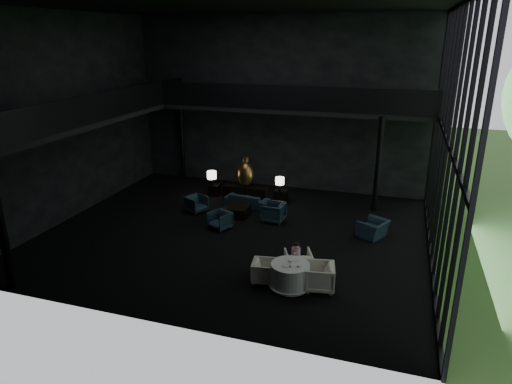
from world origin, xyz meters
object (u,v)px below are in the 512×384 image
(bronze_urn, at_px, (246,174))
(table_lamp_left, at_px, (212,176))
(child, at_px, (296,251))
(sofa, at_px, (247,199))
(coffee_table, at_px, (237,211))
(console, at_px, (246,193))
(dining_chair_east, at_px, (319,274))
(table_lamp_right, at_px, (280,182))
(lounge_armchair_east, at_px, (273,210))
(side_table_right, at_px, (281,196))
(lounge_armchair_south, at_px, (220,220))
(window_armchair, at_px, (373,227))
(lounge_armchair_west, at_px, (196,203))
(dining_chair_west, at_px, (265,271))
(dining_table, at_px, (290,277))
(side_table_left, at_px, (215,190))
(dining_chair_north, at_px, (298,261))

(bronze_urn, distance_m, table_lamp_left, 1.62)
(child, bearing_deg, sofa, -56.77)
(coffee_table, xyz_separation_m, child, (3.39, -3.90, 0.53))
(console, relative_size, dining_chair_east, 2.07)
(table_lamp_right, height_order, lounge_armchair_east, table_lamp_right)
(side_table_right, height_order, lounge_armchair_east, lounge_armchair_east)
(dining_chair_east, bearing_deg, lounge_armchair_east, -160.48)
(table_lamp_left, height_order, lounge_armchair_east, table_lamp_left)
(lounge_armchair_south, bearing_deg, window_armchair, 33.85)
(console, xyz_separation_m, lounge_armchair_west, (-1.51, -2.01, 0.07))
(table_lamp_right, relative_size, lounge_armchair_south, 0.88)
(child, bearing_deg, dining_chair_west, 46.31)
(dining_table, bearing_deg, dining_chair_east, 9.98)
(console, xyz_separation_m, side_table_right, (1.60, 0.19, -0.02))
(side_table_left, bearing_deg, child, -48.87)
(side_table_left, distance_m, lounge_armchair_south, 3.94)
(dining_chair_north, height_order, child, child)
(coffee_table, distance_m, child, 5.19)
(console, relative_size, lounge_armchair_south, 2.73)
(dining_chair_north, bearing_deg, side_table_right, -93.19)
(lounge_armchair_south, relative_size, child, 1.23)
(table_lamp_right, height_order, dining_chair_east, table_lamp_right)
(dining_chair_east, distance_m, child, 1.18)
(bronze_urn, height_order, dining_chair_north, bronze_urn)
(dining_chair_west, bearing_deg, lounge_armchair_east, 3.81)
(sofa, bearing_deg, console, -59.29)
(bronze_urn, height_order, dining_table, bronze_urn)
(coffee_table, bearing_deg, window_armchair, -4.45)
(coffee_table, height_order, child, child)
(console, height_order, dining_chair_west, dining_chair_west)
(side_table_left, height_order, lounge_armchair_west, lounge_armchair_west)
(table_lamp_left, relative_size, dining_chair_west, 1.00)
(lounge_armchair_south, distance_m, dining_chair_north, 4.41)
(lounge_armchair_east, bearing_deg, lounge_armchair_west, -85.18)
(table_lamp_right, bearing_deg, dining_chair_north, -69.61)
(lounge_armchair_south, height_order, window_armchair, window_armchair)
(lounge_armchair_west, relative_size, lounge_armchair_east, 0.84)
(side_table_right, xyz_separation_m, dining_table, (2.09, -6.89, 0.03))
(window_armchair, bearing_deg, sofa, -80.49)
(lounge_armchair_west, relative_size, window_armchair, 0.81)
(side_table_left, relative_size, table_lamp_left, 0.72)
(coffee_table, bearing_deg, dining_chair_east, -47.33)
(table_lamp_left, bearing_deg, table_lamp_right, 0.12)
(child, bearing_deg, side_table_left, -48.87)
(console, height_order, child, child)
(table_lamp_right, distance_m, dining_table, 7.00)
(lounge_armchair_south, bearing_deg, console, 115.70)
(child, bearing_deg, bronze_urn, -58.09)
(lounge_armchair_south, height_order, dining_chair_north, dining_chair_north)
(table_lamp_right, relative_size, dining_chair_east, 0.67)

